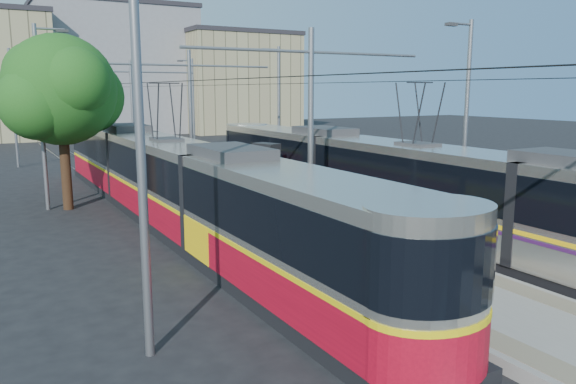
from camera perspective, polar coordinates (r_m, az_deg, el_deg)
ground at (r=14.33m, az=19.73°, el=-11.75°), size 160.00×160.00×0.00m
platform at (r=27.96m, az=-7.53°, el=-0.26°), size 4.00×50.00×0.30m
tactile_strip_left at (r=27.43m, az=-10.34°, el=-0.21°), size 0.70×50.00×0.01m
tactile_strip_right at (r=28.50m, az=-4.84°, el=0.31°), size 0.70×50.00×0.01m
rails at (r=27.99m, az=-7.52°, el=-0.53°), size 8.71×70.00×0.03m
tram_left at (r=22.64m, az=-12.08°, el=1.11°), size 2.43×30.88×5.50m
tram_right at (r=20.77m, az=12.85°, el=0.68°), size 2.43×30.19×5.50m
catenary at (r=24.89m, az=-5.27°, el=8.63°), size 9.20×70.00×7.00m
street_lamps at (r=31.26m, az=-10.51°, el=8.21°), size 15.18×38.22×8.00m
shelter at (r=25.12m, az=-2.19°, el=2.15°), size 1.08×1.36×2.62m
tree at (r=26.62m, az=-21.52°, el=9.43°), size 5.25×4.85×7.62m
building_centre at (r=74.35m, az=-17.33°, el=11.76°), size 18.36×14.28×15.39m
building_right at (r=73.08m, az=-5.23°, el=11.05°), size 14.28×10.20×12.44m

